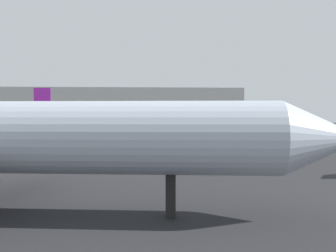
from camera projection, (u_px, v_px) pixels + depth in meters
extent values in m
cone|color=#B2BCCC|center=(324.00, 138.00, 19.88)|extent=(4.67, 4.34, 3.84)
cylinder|color=#4C4C54|center=(9.00, 146.00, 25.31)|extent=(3.22, 2.18, 1.81)
cube|color=black|center=(171.00, 196.00, 20.47)|extent=(0.56, 0.56, 2.24)
cylinder|color=silver|center=(100.00, 128.00, 64.13)|extent=(19.91, 4.90, 3.24)
cone|color=silver|center=(170.00, 128.00, 65.83)|extent=(3.82, 3.53, 3.24)
cone|color=silver|center=(26.00, 128.00, 62.43)|extent=(3.82, 3.53, 3.24)
cube|color=silver|center=(94.00, 131.00, 64.00)|extent=(4.92, 19.16, 0.19)
cube|color=silver|center=(40.00, 126.00, 62.74)|extent=(2.52, 6.96, 0.13)
cube|color=purple|center=(42.00, 103.00, 62.71)|extent=(2.61, 0.46, 4.83)
cylinder|color=#4C4C54|center=(98.00, 131.00, 67.65)|extent=(2.55, 1.66, 1.46)
cylinder|color=#4C4C54|center=(97.00, 133.00, 60.53)|extent=(2.55, 1.66, 1.46)
cube|color=black|center=(139.00, 143.00, 65.11)|extent=(0.44, 0.44, 1.72)
cube|color=black|center=(94.00, 143.00, 65.65)|extent=(0.44, 0.44, 1.72)
cube|color=black|center=(94.00, 144.00, 62.44)|extent=(0.44, 0.44, 1.72)
cube|color=#B7B7B2|center=(121.00, 112.00, 116.96)|extent=(68.11, 23.80, 13.02)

